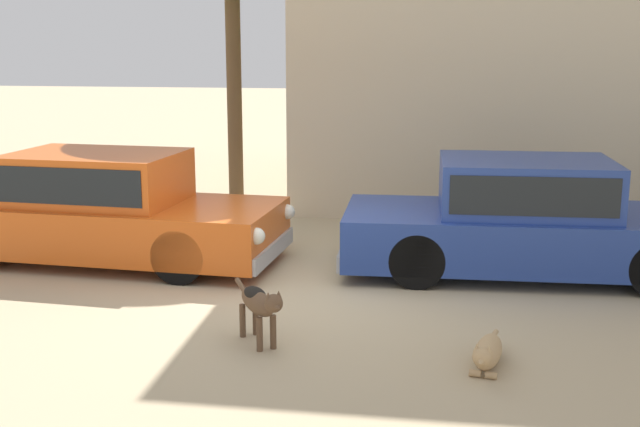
# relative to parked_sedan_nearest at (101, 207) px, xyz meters

# --- Properties ---
(ground_plane) EXTENTS (80.00, 80.00, 0.00)m
(ground_plane) POSITION_rel_parked_sedan_nearest_xyz_m (2.72, -1.06, -0.70)
(ground_plane) COLOR tan
(parked_sedan_nearest) EXTENTS (4.83, 2.03, 1.41)m
(parked_sedan_nearest) POSITION_rel_parked_sedan_nearest_xyz_m (0.00, 0.00, 0.00)
(parked_sedan_nearest) COLOR #D15619
(parked_sedan_nearest) RESTS_ON ground_plane
(parked_sedan_second) EXTENTS (4.62, 1.91, 1.41)m
(parked_sedan_second) POSITION_rel_parked_sedan_nearest_xyz_m (5.39, 0.22, 0.00)
(parked_sedan_second) COLOR navy
(parked_sedan_second) RESTS_ON ground_plane
(stray_dog_spotted) EXTENTS (0.67, 0.87, 0.62)m
(stray_dog_spotted) POSITION_rel_parked_sedan_nearest_xyz_m (2.71, -2.62, -0.29)
(stray_dog_spotted) COLOR brown
(stray_dog_spotted) RESTS_ON ground_plane
(stray_dog_tan) EXTENTS (0.35, 1.06, 0.34)m
(stray_dog_tan) POSITION_rel_parked_sedan_nearest_xyz_m (4.81, -2.85, -0.56)
(stray_dog_tan) COLOR tan
(stray_dog_tan) RESTS_ON ground_plane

